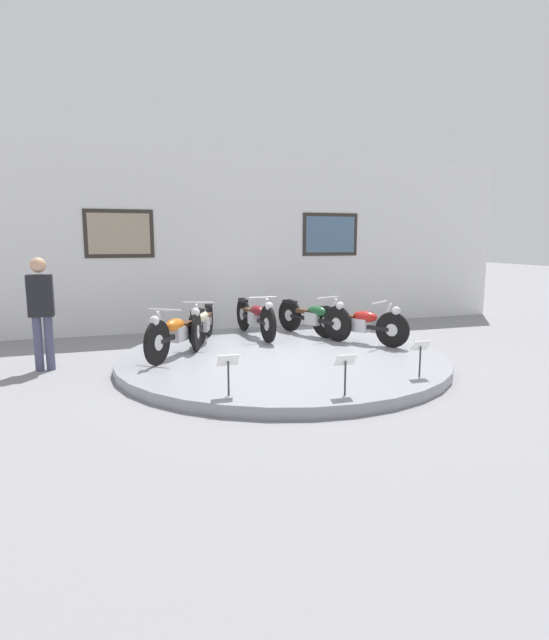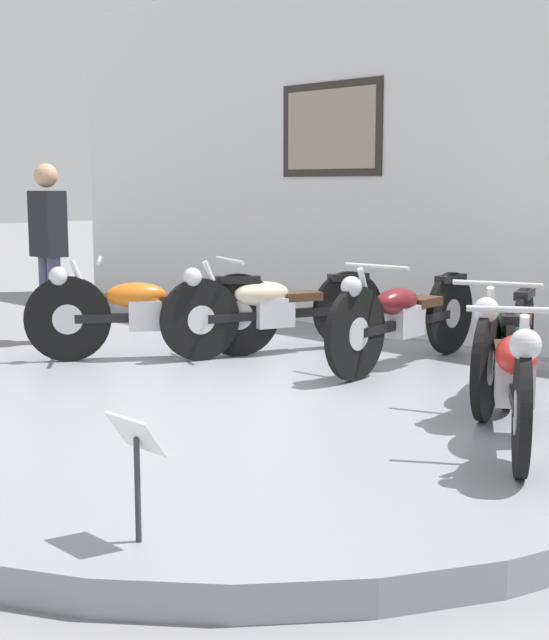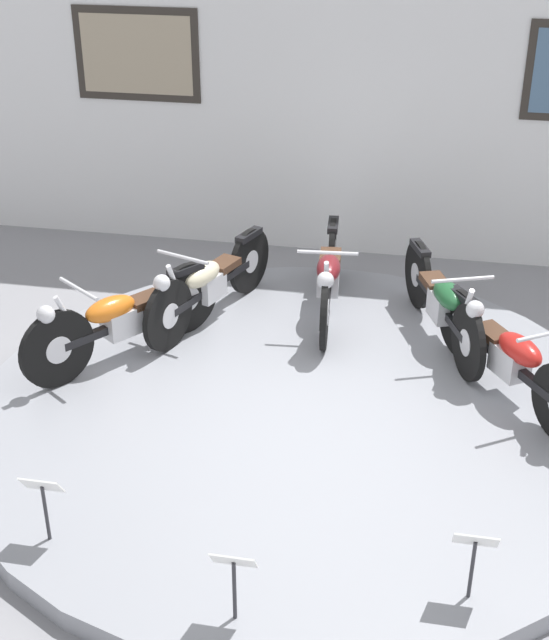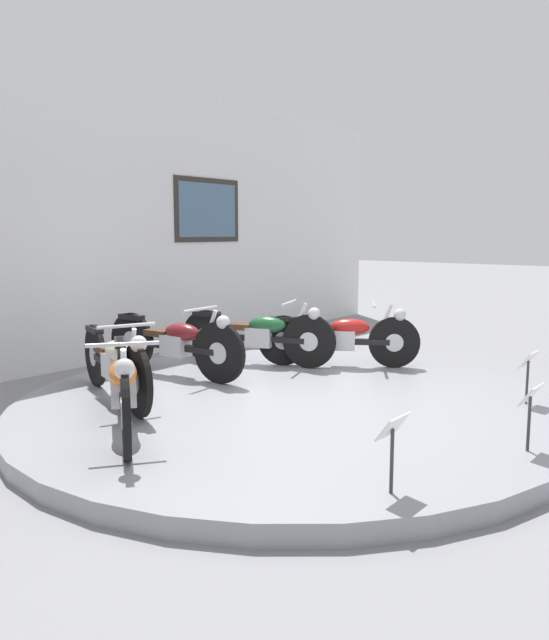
{
  "view_description": "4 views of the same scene",
  "coord_description": "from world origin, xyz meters",
  "px_view_note": "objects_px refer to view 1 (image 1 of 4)",
  "views": [
    {
      "loc": [
        -2.61,
        -7.53,
        2.0
      ],
      "look_at": [
        -0.13,
        0.01,
        0.73
      ],
      "focal_mm": 28.0,
      "sensor_mm": 36.0,
      "label": 1
    },
    {
      "loc": [
        4.05,
        -3.85,
        1.53
      ],
      "look_at": [
        -0.14,
        0.35,
        0.64
      ],
      "focal_mm": 50.0,
      "sensor_mm": 36.0,
      "label": 2
    },
    {
      "loc": [
        0.93,
        -5.95,
        4.11
      ],
      "look_at": [
        -0.28,
        0.35,
        0.71
      ],
      "focal_mm": 50.0,
      "sensor_mm": 36.0,
      "label": 3
    },
    {
      "loc": [
        -4.7,
        -3.67,
        1.79
      ],
      "look_at": [
        0.03,
        0.18,
        0.93
      ],
      "focal_mm": 35.0,
      "sensor_mm": 36.0,
      "label": 4
    }
  ],
  "objects_px": {
    "motorcycle_cream": "(203,322)",
    "motorcycle_green": "(314,316)",
    "motorcycle_orange": "(178,331)",
    "info_placard_front_centre": "(345,365)",
    "motorcycle_maroon": "(255,316)",
    "motorcycle_red": "(360,322)",
    "visitor_standing": "(41,307)",
    "info_placard_front_right": "(420,350)",
    "info_placard_front_left": "(228,366)"
  },
  "relations": [
    {
      "from": "motorcycle_cream",
      "to": "motorcycle_green",
      "type": "xyz_separation_m",
      "value": [
        2.16,
        0.0,
        -0.0
      ]
    },
    {
      "from": "motorcycle_red",
      "to": "info_placard_front_centre",
      "type": "bearing_deg",
      "value": -120.9
    },
    {
      "from": "info_placard_front_left",
      "to": "visitor_standing",
      "type": "bearing_deg",
      "value": 131.41
    },
    {
      "from": "motorcycle_cream",
      "to": "info_placard_front_left",
      "type": "relative_size",
      "value": 3.73
    },
    {
      "from": "motorcycle_orange",
      "to": "info_placard_front_right",
      "type": "distance_m",
      "value": 3.75
    },
    {
      "from": "motorcycle_cream",
      "to": "motorcycle_red",
      "type": "bearing_deg",
      "value": -17.34
    },
    {
      "from": "info_placard_front_left",
      "to": "motorcycle_cream",
      "type": "bearing_deg",
      "value": 85.37
    },
    {
      "from": "motorcycle_green",
      "to": "info_placard_front_centre",
      "type": "relative_size",
      "value": 3.7
    },
    {
      "from": "motorcycle_maroon",
      "to": "visitor_standing",
      "type": "height_order",
      "value": "visitor_standing"
    },
    {
      "from": "motorcycle_cream",
      "to": "info_placard_front_centre",
      "type": "relative_size",
      "value": 3.73
    },
    {
      "from": "info_placard_front_left",
      "to": "motorcycle_orange",
      "type": "bearing_deg",
      "value": 97.36
    },
    {
      "from": "motorcycle_maroon",
      "to": "info_placard_front_right",
      "type": "bearing_deg",
      "value": -69.11
    },
    {
      "from": "motorcycle_cream",
      "to": "info_placard_front_right",
      "type": "height_order",
      "value": "motorcycle_cream"
    },
    {
      "from": "motorcycle_red",
      "to": "info_placard_front_right",
      "type": "xyz_separation_m",
      "value": [
        -0.3,
        -2.3,
        -0.01
      ]
    },
    {
      "from": "motorcycle_cream",
      "to": "motorcycle_green",
      "type": "relative_size",
      "value": 1.01
    },
    {
      "from": "info_placard_front_centre",
      "to": "info_placard_front_left",
      "type": "bearing_deg",
      "value": 162.31
    },
    {
      "from": "info_placard_front_centre",
      "to": "motorcycle_red",
      "type": "bearing_deg",
      "value": 59.1
    },
    {
      "from": "motorcycle_orange",
      "to": "motorcycle_cream",
      "type": "bearing_deg",
      "value": 56.71
    },
    {
      "from": "motorcycle_cream",
      "to": "info_placard_front_centre",
      "type": "xyz_separation_m",
      "value": [
        1.08,
        -3.57,
        -0.03
      ]
    },
    {
      "from": "motorcycle_maroon",
      "to": "motorcycle_green",
      "type": "bearing_deg",
      "value": -17.39
    },
    {
      "from": "info_placard_front_centre",
      "to": "motorcycle_orange",
      "type": "bearing_deg",
      "value": 120.85
    },
    {
      "from": "info_placard_front_right",
      "to": "visitor_standing",
      "type": "bearing_deg",
      "value": 152.22
    },
    {
      "from": "motorcycle_cream",
      "to": "motorcycle_green",
      "type": "height_order",
      "value": "motorcycle_cream"
    },
    {
      "from": "motorcycle_maroon",
      "to": "info_placard_front_left",
      "type": "xyz_separation_m",
      "value": [
        -1.34,
        -3.48,
        -0.03
      ]
    },
    {
      "from": "motorcycle_maroon",
      "to": "motorcycle_red",
      "type": "distance_m",
      "value": 2.01
    },
    {
      "from": "motorcycle_cream",
      "to": "info_placard_front_centre",
      "type": "height_order",
      "value": "motorcycle_cream"
    },
    {
      "from": "motorcycle_cream",
      "to": "motorcycle_maroon",
      "type": "bearing_deg",
      "value": 17.3
    },
    {
      "from": "motorcycle_green",
      "to": "info_placard_front_right",
      "type": "bearing_deg",
      "value": -85.38
    },
    {
      "from": "info_placard_front_left",
      "to": "motorcycle_maroon",
      "type": "bearing_deg",
      "value": 69.01
    },
    {
      "from": "visitor_standing",
      "to": "motorcycle_maroon",
      "type": "bearing_deg",
      "value": 13.26
    },
    {
      "from": "motorcycle_orange",
      "to": "info_placard_front_centre",
      "type": "xyz_separation_m",
      "value": [
        1.63,
        -2.73,
        -0.03
      ]
    },
    {
      "from": "motorcycle_orange",
      "to": "motorcycle_maroon",
      "type": "relative_size",
      "value": 0.83
    },
    {
      "from": "motorcycle_red",
      "to": "info_placard_front_centre",
      "type": "height_order",
      "value": "motorcycle_red"
    },
    {
      "from": "motorcycle_cream",
      "to": "info_placard_front_left",
      "type": "distance_m",
      "value": 3.15
    },
    {
      "from": "motorcycle_maroon",
      "to": "info_placard_front_centre",
      "type": "bearing_deg",
      "value": -90.05
    },
    {
      "from": "motorcycle_green",
      "to": "info_placard_front_centre",
      "type": "height_order",
      "value": "motorcycle_green"
    },
    {
      "from": "motorcycle_red",
      "to": "info_placard_front_centre",
      "type": "distance_m",
      "value": 3.17
    },
    {
      "from": "motorcycle_cream",
      "to": "motorcycle_maroon",
      "type": "height_order",
      "value": "motorcycle_maroon"
    },
    {
      "from": "motorcycle_cream",
      "to": "info_placard_front_right",
      "type": "bearing_deg",
      "value": -52.54
    },
    {
      "from": "motorcycle_orange",
      "to": "motorcycle_green",
      "type": "distance_m",
      "value": 2.84
    },
    {
      "from": "motorcycle_red",
      "to": "info_placard_front_right",
      "type": "bearing_deg",
      "value": -97.39
    },
    {
      "from": "motorcycle_orange",
      "to": "info_placard_front_left",
      "type": "bearing_deg",
      "value": -82.64
    },
    {
      "from": "motorcycle_cream",
      "to": "info_placard_front_left",
      "type": "height_order",
      "value": "motorcycle_cream"
    },
    {
      "from": "motorcycle_orange",
      "to": "motorcycle_green",
      "type": "bearing_deg",
      "value": 17.26
    },
    {
      "from": "info_placard_front_left",
      "to": "info_placard_front_right",
      "type": "xyz_separation_m",
      "value": [
        2.66,
        0.0,
        0.0
      ]
    },
    {
      "from": "motorcycle_orange",
      "to": "motorcycle_cream",
      "type": "relative_size",
      "value": 0.88
    },
    {
      "from": "motorcycle_orange",
      "to": "motorcycle_red",
      "type": "distance_m",
      "value": 3.26
    },
    {
      "from": "info_placard_front_left",
      "to": "info_placard_front_centre",
      "type": "xyz_separation_m",
      "value": [
        1.33,
        -0.42,
        0.0
      ]
    },
    {
      "from": "visitor_standing",
      "to": "motorcycle_orange",
      "type": "bearing_deg",
      "value": -8.98
    },
    {
      "from": "info_placard_front_right",
      "to": "visitor_standing",
      "type": "distance_m",
      "value": 5.64
    }
  ]
}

